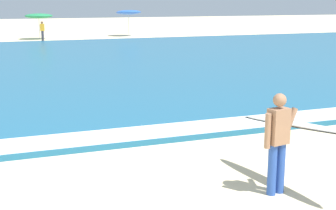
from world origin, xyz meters
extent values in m
cube|color=#1E6084|center=(0.00, 18.05, 0.07)|extent=(120.00, 28.00, 0.14)
cube|color=white|center=(0.00, 4.65, 0.15)|extent=(120.00, 1.16, 0.01)
cylinder|color=#284CA3|center=(2.96, 0.69, 0.44)|extent=(0.15, 0.15, 0.88)
cylinder|color=#284CA3|center=(3.14, 0.72, 0.44)|extent=(0.15, 0.15, 0.88)
cube|color=#9E7051|center=(3.05, 0.71, 1.18)|extent=(0.37, 0.28, 0.60)
sphere|color=#9E7051|center=(3.05, 0.71, 1.62)|extent=(0.22, 0.22, 0.22)
cylinder|color=#9E7051|center=(2.82, 0.66, 1.13)|extent=(0.10, 0.10, 0.58)
cylinder|color=#9E7051|center=(3.31, 0.77, 1.20)|extent=(0.32, 0.15, 0.51)
ellipsoid|color=white|center=(3.54, 0.79, 1.13)|extent=(0.75, 2.81, 0.37)
ellipsoid|color=black|center=(3.54, 0.79, 1.11)|extent=(0.80, 2.92, 0.33)
cylinder|color=beige|center=(2.83, 35.14, 0.92)|extent=(0.05, 0.05, 1.84)
ellipsoid|color=#23844C|center=(2.83, 35.14, 1.90)|extent=(2.23, 2.23, 0.43)
cylinder|color=beige|center=(10.68, 36.01, 1.02)|extent=(0.05, 0.05, 2.04)
ellipsoid|color=blue|center=(10.68, 36.01, 2.10)|extent=(2.20, 2.21, 0.51)
cylinder|color=#383842|center=(2.80, 32.70, 0.42)|extent=(0.20, 0.20, 0.84)
cube|color=orange|center=(2.80, 32.70, 1.11)|extent=(0.32, 0.20, 0.54)
sphere|color=brown|center=(2.80, 32.70, 1.48)|extent=(0.20, 0.20, 0.20)
camera|label=1|loc=(-1.35, -5.81, 3.22)|focal=51.43mm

